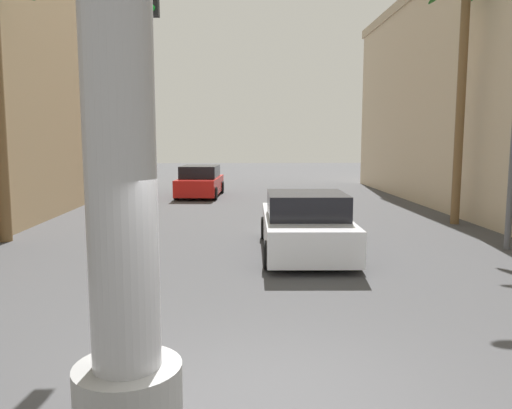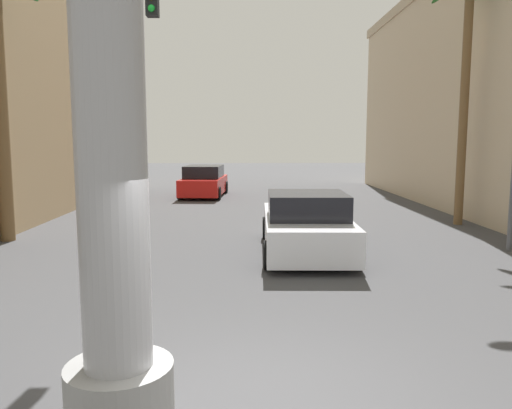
# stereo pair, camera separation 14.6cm
# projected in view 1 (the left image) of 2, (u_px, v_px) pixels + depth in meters

# --- Properties ---
(ground_plane) EXTENTS (93.54, 93.54, 0.00)m
(ground_plane) POSITION_uv_depth(u_px,v_px,m) (251.00, 233.00, 15.28)
(ground_plane) COLOR #424244
(street_lamp) EXTENTS (2.91, 0.28, 6.75)m
(street_lamp) POSITION_uv_depth(u_px,v_px,m) (498.00, 88.00, 12.56)
(street_lamp) COLOR #59595E
(street_lamp) RESTS_ON ground
(traffic_light_mast) EXTENTS (5.49, 0.32, 6.17)m
(traffic_light_mast) POSITION_uv_depth(u_px,v_px,m) (4.00, 63.00, 9.86)
(traffic_light_mast) COLOR #333333
(traffic_light_mast) RESTS_ON ground
(car_lead) EXTENTS (2.28, 4.94, 1.56)m
(car_lead) POSITION_uv_depth(u_px,v_px,m) (305.00, 225.00, 12.63)
(car_lead) COLOR black
(car_lead) RESTS_ON ground
(car_far) EXTENTS (2.31, 4.56, 1.56)m
(car_far) POSITION_uv_depth(u_px,v_px,m) (200.00, 182.00, 25.25)
(car_far) COLOR black
(car_far) RESTS_ON ground
(palm_tree_mid_right) EXTENTS (2.93, 2.59, 8.31)m
(palm_tree_mid_right) POSITION_uv_depth(u_px,v_px,m) (463.00, 60.00, 16.34)
(palm_tree_mid_right) COLOR brown
(palm_tree_mid_right) RESTS_ON ground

